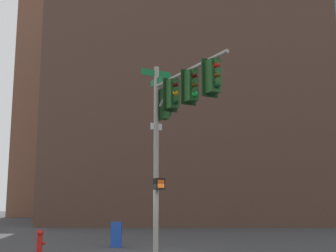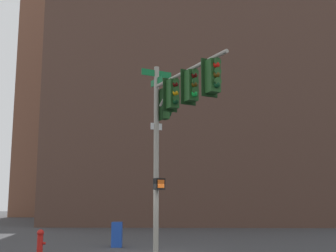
{
  "view_description": "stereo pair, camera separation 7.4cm",
  "coord_description": "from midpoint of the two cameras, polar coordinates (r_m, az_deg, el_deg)",
  "views": [
    {
      "loc": [
        1.05,
        -16.58,
        1.81
      ],
      "look_at": [
        0.54,
        -1.28,
        4.47
      ],
      "focal_mm": 48.24,
      "sensor_mm": 36.0,
      "label": 1
    },
    {
      "loc": [
        1.13,
        -16.58,
        1.81
      ],
      "look_at": [
        0.54,
        -1.28,
        4.47
      ],
      "focal_mm": 48.24,
      "sensor_mm": 36.0,
      "label": 2
    }
  ],
  "objects": [
    {
      "name": "building_brick_nearside",
      "position": [
        47.91,
        2.32,
        13.61
      ],
      "size": [
        24.44,
        16.85,
        41.72
      ],
      "primitive_type": "cube",
      "color": "#4C3328",
      "rests_on": "ground_plane"
    },
    {
      "name": "signal_pole_assembly",
      "position": [
        15.26,
        0.85,
        2.07
      ],
      "size": [
        2.83,
        4.27,
        6.83
      ],
      "rotation": [
        0.0,
        0.0,
        5.24
      ],
      "color": "#9E998C",
      "rests_on": "ground_plane"
    },
    {
      "name": "newspaper_box",
      "position": [
        19.96,
        -6.65,
        -13.46
      ],
      "size": [
        0.48,
        0.59,
        1.05
      ],
      "primitive_type": "cube",
      "rotation": [
        0.0,
        0.0,
        0.07
      ],
      "color": "#193FA5",
      "rests_on": "ground_plane"
    },
    {
      "name": "building_brick_farside",
      "position": [
        75.81,
        -10.32,
        2.01
      ],
      "size": [
        17.15,
        19.97,
        34.32
      ],
      "primitive_type": "cube",
      "color": "brown",
      "rests_on": "ground_plane"
    },
    {
      "name": "fire_hydrant",
      "position": [
        18.1,
        -16.01,
        -13.71
      ],
      "size": [
        0.34,
        0.26,
        0.87
      ],
      "color": "red",
      "rests_on": "ground_plane"
    },
    {
      "name": "building_brick_midblock",
      "position": [
        69.1,
        11.14,
        7.35
      ],
      "size": [
        19.14,
        17.61,
        44.02
      ],
      "primitive_type": "cube",
      "color": "brown",
      "rests_on": "ground_plane"
    }
  ]
}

